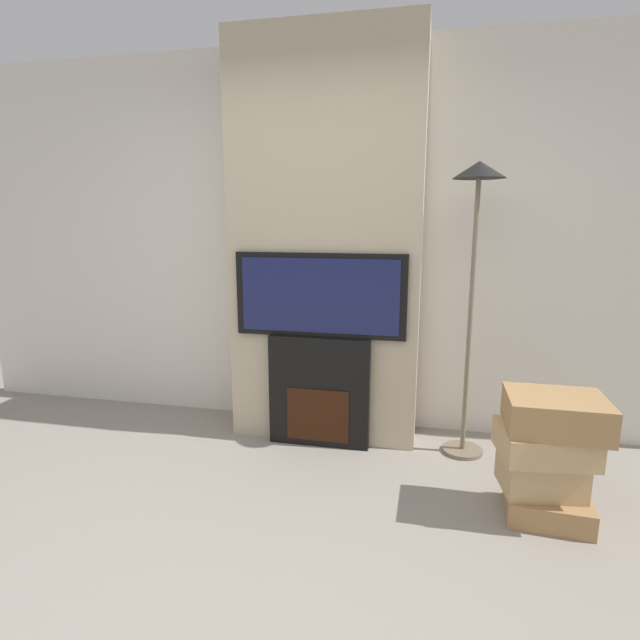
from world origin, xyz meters
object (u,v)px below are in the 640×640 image
Objects in this scene: fireplace at (320,391)px; box_stack at (548,453)px; floor_lamp at (476,228)px; television at (320,295)px.

fireplace is 1.45m from box_stack.
box_stack is (0.36, -0.66, -1.11)m from floor_lamp.
fireplace is at bearing 155.56° from box_stack.
box_stack is (1.32, -0.60, -0.02)m from fireplace.
fireplace is at bearing -176.35° from floor_lamp.
television is at bearing -176.23° from floor_lamp.
television reaches higher than fireplace.
floor_lamp is at bearing 118.89° from box_stack.
fireplace is 1.45m from floor_lamp.
floor_lamp reaches higher than box_stack.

